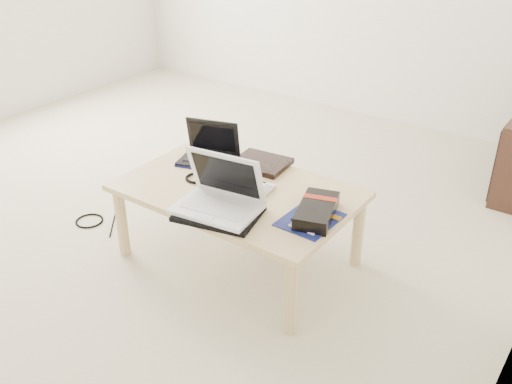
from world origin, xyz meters
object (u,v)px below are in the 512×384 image
Objects in this scene: gpu_box at (317,211)px; netbook at (209,153)px; white_laptop at (220,197)px; coffee_table at (238,197)px.

netbook is at bearing 166.57° from gpu_box.
netbook is at bearing 134.57° from white_laptop.
white_laptop is (0.07, -0.21, 0.12)m from coffee_table.
white_laptop is 0.42m from gpu_box.
gpu_box is (0.37, 0.20, -0.04)m from white_laptop.
white_laptop is at bearing -45.43° from netbook.
white_laptop is 1.21× the size of gpu_box.
coffee_table is 0.36m from netbook.
gpu_box is at bearing 28.47° from white_laptop.
netbook is 0.85× the size of white_laptop.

